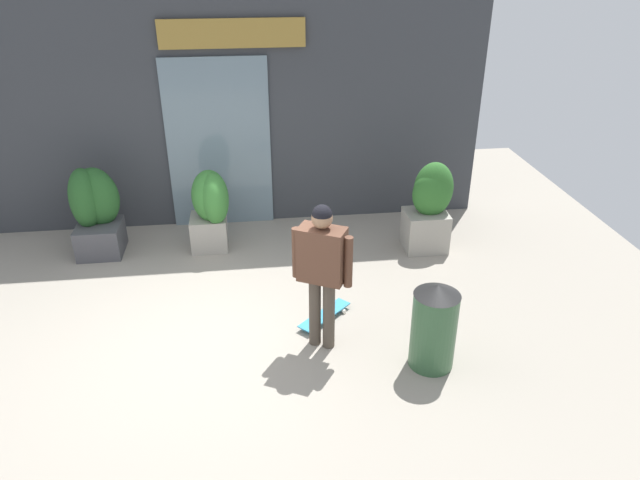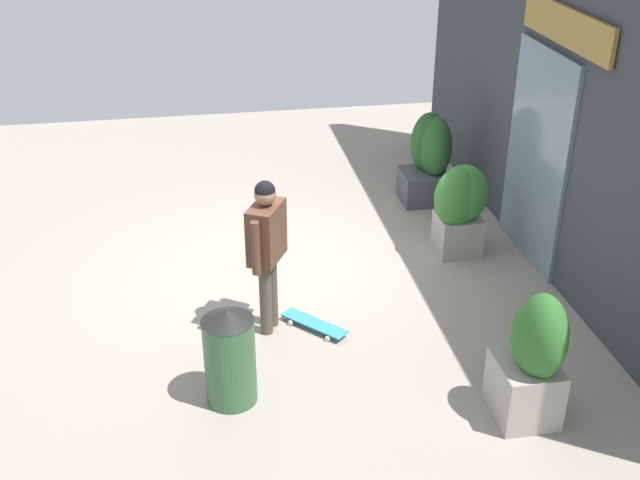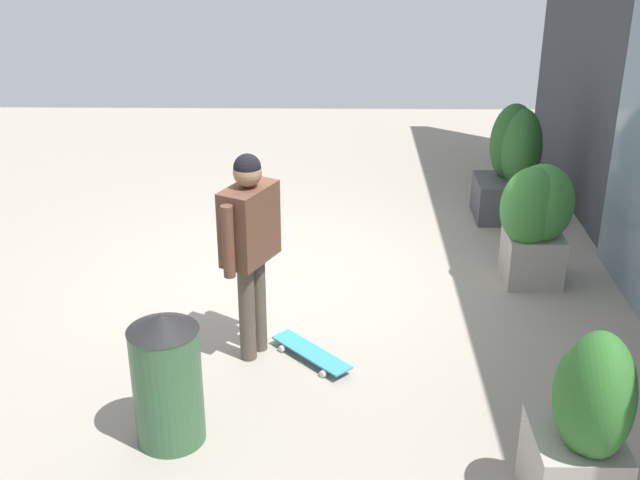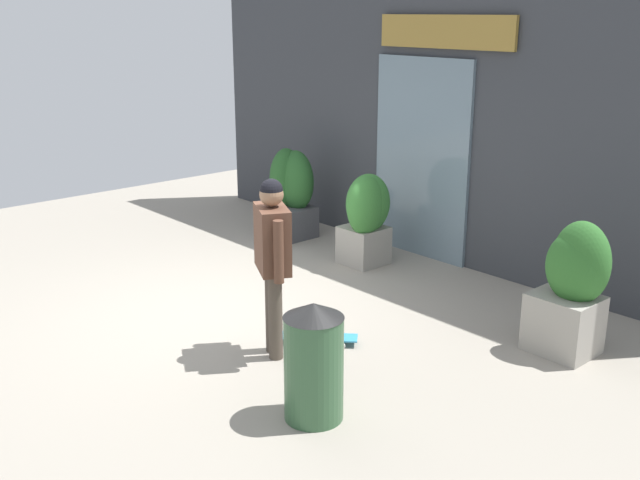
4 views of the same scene
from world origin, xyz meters
name	(u,v)px [view 1 (image 1 of 4)]	position (x,y,z in m)	size (l,w,h in m)	color
ground_plane	(216,338)	(0.00, 0.00, 0.00)	(12.00, 12.00, 0.00)	gray
building_facade	(213,104)	(0.00, 3.19, 1.85)	(8.08, 0.31, 3.73)	#383A3F
skateboarder	(322,263)	(1.17, -0.26, 1.04)	(0.60, 0.45, 1.68)	#4C4238
skateboard	(325,315)	(1.27, 0.20, 0.06)	(0.68, 0.66, 0.08)	teal
planter_box_left	(430,205)	(2.97, 1.82, 0.66)	(0.66, 0.52, 1.29)	gray
planter_box_right	(95,207)	(-1.68, 2.33, 0.67)	(0.66, 0.66, 1.25)	#47474C
planter_box_mid	(211,206)	(-0.08, 2.20, 0.66)	(0.57, 0.68, 1.17)	gray
trash_bin	(434,325)	(2.27, -0.73, 0.49)	(0.48, 0.48, 0.97)	#335938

